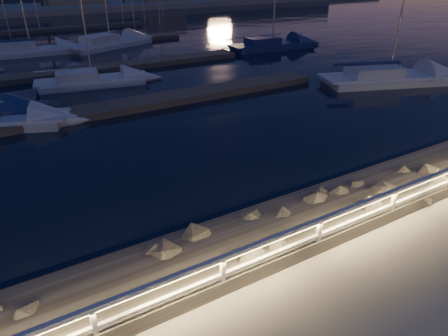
{
  "coord_description": "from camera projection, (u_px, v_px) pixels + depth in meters",
  "views": [
    {
      "loc": [
        -8.65,
        -6.22,
        7.05
      ],
      "look_at": [
        -2.6,
        4.0,
        0.94
      ],
      "focal_mm": 32.0,
      "sensor_mm": 36.0,
      "label": 1
    }
  ],
  "objects": [
    {
      "name": "sailboat_d",
      "position": [
        386.0,
        77.0,
        28.25
      ],
      "size": [
        10.07,
        5.93,
        16.48
      ],
      "rotation": [
        0.0,
        0.0,
        -0.35
      ],
      "color": "silver",
      "rests_on": "ground"
    },
    {
      "name": "harbor_water",
      "position": [
        96.0,
        62.0,
        36.23
      ],
      "size": [
        400.0,
        440.0,
        0.6
      ],
      "color": "black",
      "rests_on": "ground"
    },
    {
      "name": "guard_rail",
      "position": [
        370.0,
        207.0,
        11.52
      ],
      "size": [
        44.11,
        0.12,
        1.06
      ],
      "color": "white",
      "rests_on": "ground"
    },
    {
      "name": "floating_docks",
      "position": [
        92.0,
        53.0,
        36.96
      ],
      "size": [
        22.0,
        36.0,
        0.4
      ],
      "color": "#564E47",
      "rests_on": "ground"
    },
    {
      "name": "ground",
      "position": [
        367.0,
        228.0,
        11.91
      ],
      "size": [
        400.0,
        400.0,
        0.0
      ],
      "primitive_type": "plane",
      "color": "gray",
      "rests_on": "ground"
    },
    {
      "name": "sailboat_g",
      "position": [
        108.0,
        43.0,
        40.29
      ],
      "size": [
        9.66,
        5.96,
        15.94
      ],
      "rotation": [
        0.0,
        0.0,
        0.39
      ],
      "color": "silver",
      "rests_on": "ground"
    },
    {
      "name": "sailboat_h",
      "position": [
        270.0,
        44.0,
        39.64
      ],
      "size": [
        9.12,
        3.55,
        15.05
      ],
      "rotation": [
        0.0,
        0.0,
        -0.1
      ],
      "color": "navy",
      "rests_on": "ground"
    },
    {
      "name": "sailboat_k",
      "position": [
        29.0,
        50.0,
        37.0
      ],
      "size": [
        8.5,
        3.18,
        14.11
      ],
      "rotation": [
        0.0,
        0.0,
        -0.08
      ],
      "color": "silver",
      "rests_on": "ground"
    },
    {
      "name": "far_shore",
      "position": [
        29.0,
        7.0,
        68.37
      ],
      "size": [
        160.0,
        14.0,
        5.2
      ],
      "color": "gray",
      "rests_on": "ground"
    },
    {
      "name": "sailboat_c",
      "position": [
        89.0,
        80.0,
        27.73
      ],
      "size": [
        7.81,
        3.53,
        12.8
      ],
      "rotation": [
        0.0,
        0.0,
        -0.18
      ],
      "color": "silver",
      "rests_on": "ground"
    },
    {
      "name": "riprap",
      "position": [
        303.0,
        224.0,
        12.38
      ],
      "size": [
        34.61,
        3.05,
        1.37
      ],
      "color": "slate",
      "rests_on": "ground"
    }
  ]
}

